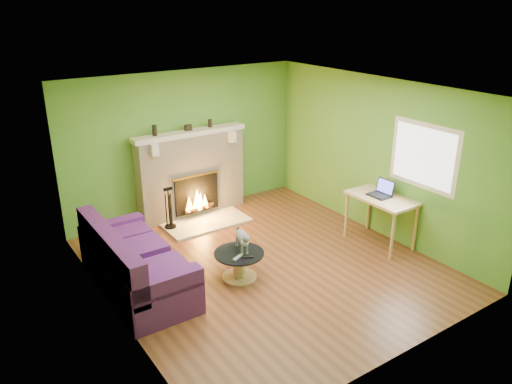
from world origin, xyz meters
TOP-DOWN VIEW (x-y plane):
  - floor at (0.00, 0.00)m, footprint 5.00×5.00m
  - ceiling at (0.00, 0.00)m, footprint 5.00×5.00m
  - wall_back at (0.00, 2.50)m, footprint 5.00×0.00m
  - wall_front at (0.00, -2.50)m, footprint 5.00×0.00m
  - wall_left at (-2.25, 0.00)m, footprint 0.00×5.00m
  - wall_right at (2.25, 0.00)m, footprint 0.00×5.00m
  - window_frame at (2.24, -0.90)m, footprint 0.00×1.20m
  - window_pane at (2.23, -0.90)m, footprint 0.00×1.06m
  - fireplace at (0.00, 2.32)m, footprint 2.10×0.46m
  - hearth at (0.00, 1.80)m, footprint 1.50×0.75m
  - mantel at (0.00, 2.30)m, footprint 2.10×0.28m
  - sofa at (-1.86, 0.47)m, footprint 0.95×2.10m
  - coffee_table at (-0.51, -0.09)m, footprint 0.71×0.71m
  - desk at (1.95, -0.44)m, footprint 0.63×1.09m
  - cat at (-0.43, -0.04)m, footprint 0.36×0.59m
  - remote_silver at (-0.61, -0.21)m, footprint 0.17×0.11m
  - remote_black at (-0.49, -0.27)m, footprint 0.16×0.12m
  - laptop at (1.93, -0.39)m, footprint 0.31×0.35m
  - fire_tools at (-0.63, 1.95)m, footprint 0.20×0.20m
  - mantel_vase_left at (-0.63, 2.33)m, footprint 0.08×0.08m
  - mantel_vase_right at (0.42, 2.33)m, footprint 0.07×0.07m
  - mantel_box at (-0.01, 2.33)m, footprint 0.12×0.08m

SIDE VIEW (x-z plane):
  - floor at x=0.00m, z-range 0.00..0.00m
  - hearth at x=0.00m, z-range 0.00..0.03m
  - coffee_table at x=-0.51m, z-range 0.03..0.43m
  - sofa at x=-1.86m, z-range -0.11..0.84m
  - fire_tools at x=-0.63m, z-range 0.03..0.77m
  - remote_black at x=-0.49m, z-range 0.40..0.42m
  - remote_silver at x=-0.61m, z-range 0.40..0.42m
  - cat at x=-0.43m, z-range 0.40..0.75m
  - desk at x=1.95m, z-range 0.31..1.12m
  - fireplace at x=0.00m, z-range -0.02..1.56m
  - laptop at x=1.93m, z-range 0.81..1.07m
  - wall_back at x=0.00m, z-range -1.20..3.80m
  - wall_front at x=0.00m, z-range -1.20..3.80m
  - wall_left at x=-2.25m, z-range -1.20..3.80m
  - wall_right at x=2.25m, z-range -1.20..3.80m
  - mantel at x=0.00m, z-range 1.50..1.58m
  - window_frame at x=2.24m, z-range 0.95..2.15m
  - window_pane at x=2.23m, z-range 1.02..2.08m
  - mantel_box at x=-0.01m, z-range 1.58..1.68m
  - mantel_vase_right at x=0.42m, z-range 1.58..1.72m
  - mantel_vase_left at x=-0.63m, z-range 1.58..1.76m
  - ceiling at x=0.00m, z-range 2.60..2.60m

